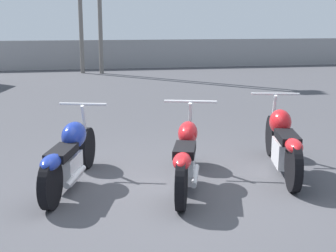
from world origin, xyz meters
TOP-DOWN VIEW (x-y plane):
  - ground_plane at (0.00, 0.00)m, footprint 60.00×60.00m
  - fence_back at (0.00, 14.93)m, footprint 40.00×0.04m
  - motorcycle_slot_0 at (-1.28, 0.44)m, footprint 0.85×2.00m
  - motorcycle_slot_1 at (0.12, 0.17)m, footprint 0.92×2.09m
  - motorcycle_slot_2 at (1.52, 0.48)m, footprint 0.83×2.12m

SIDE VIEW (x-z plane):
  - ground_plane at x=0.00m, z-range 0.00..0.00m
  - motorcycle_slot_1 at x=0.12m, z-range -0.08..0.88m
  - motorcycle_slot_0 at x=-1.28m, z-range -0.06..0.87m
  - motorcycle_slot_2 at x=1.52m, z-range -0.07..0.91m
  - fence_back at x=0.00m, z-range 0.00..1.21m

